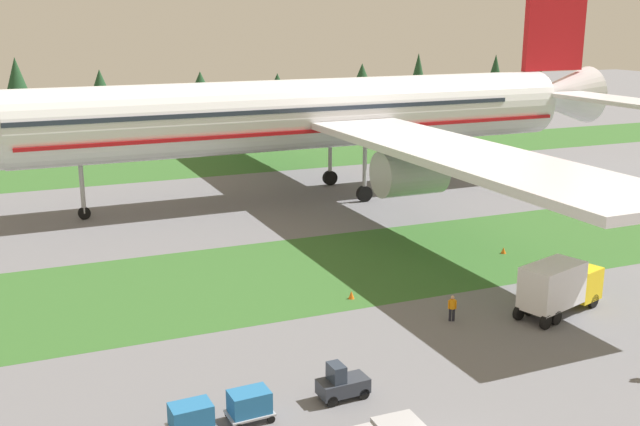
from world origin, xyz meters
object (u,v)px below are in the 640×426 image
at_px(baggage_tug, 342,384).
at_px(cargo_dolly_lead, 249,403).
at_px(airliner, 327,113).
at_px(taxiway_marker_1, 351,295).
at_px(taxiway_marker_3, 532,274).
at_px(catering_truck, 560,285).
at_px(ground_crew_loader, 452,307).
at_px(taxiway_marker_2, 504,250).
at_px(cargo_dolly_second, 191,417).

bearing_deg(baggage_tug, cargo_dolly_lead, -90.00).
height_order(airliner, taxiway_marker_1, airliner).
distance_m(taxiway_marker_1, taxiway_marker_3, 14.44).
bearing_deg(airliner, catering_truck, -179.77).
relative_size(ground_crew_loader, taxiway_marker_2, 3.32).
bearing_deg(airliner, cargo_dolly_lead, 151.46).
distance_m(baggage_tug, taxiway_marker_1, 14.13).
height_order(taxiway_marker_1, taxiway_marker_3, taxiway_marker_1).
height_order(ground_crew_loader, taxiway_marker_2, ground_crew_loader).
height_order(baggage_tug, taxiway_marker_2, baggage_tug).
distance_m(catering_truck, taxiway_marker_2, 13.03).
height_order(cargo_dolly_lead, taxiway_marker_1, cargo_dolly_lead).
relative_size(ground_crew_loader, taxiway_marker_1, 3.16).
relative_size(catering_truck, taxiway_marker_2, 13.97).
relative_size(cargo_dolly_lead, taxiway_marker_1, 4.12).
distance_m(catering_truck, taxiway_marker_3, 7.08).
distance_m(taxiway_marker_1, taxiway_marker_2, 16.67).
xyz_separation_m(ground_crew_loader, taxiway_marker_2, (11.74, 10.56, -0.68)).
bearing_deg(taxiway_marker_3, taxiway_marker_2, 73.88).
xyz_separation_m(catering_truck, taxiway_marker_3, (2.82, 6.27, -1.68)).
xyz_separation_m(cargo_dolly_lead, cargo_dolly_second, (-2.90, -0.14, 0.00)).
bearing_deg(taxiway_marker_1, cargo_dolly_lead, -131.74).
xyz_separation_m(cargo_dolly_second, taxiway_marker_3, (28.70, 11.60, -0.65)).
xyz_separation_m(airliner, taxiway_marker_2, (5.25, -25.19, -8.83)).
relative_size(airliner, taxiway_marker_3, 164.49).
bearing_deg(cargo_dolly_lead, taxiway_marker_2, 119.37).
bearing_deg(ground_crew_loader, cargo_dolly_second, 45.11).
height_order(ground_crew_loader, taxiway_marker_1, ground_crew_loader).
distance_m(cargo_dolly_second, taxiway_marker_2, 35.05).
xyz_separation_m(ground_crew_loader, taxiway_marker_3, (10.05, 4.72, -0.68)).
bearing_deg(taxiway_marker_1, taxiway_marker_2, 15.58).
relative_size(baggage_tug, cargo_dolly_second, 1.17).
height_order(catering_truck, taxiway_marker_1, catering_truck).
xyz_separation_m(baggage_tug, ground_crew_loader, (10.74, 6.50, 0.13)).
distance_m(catering_truck, taxiway_marker_1, 13.94).
relative_size(airliner, cargo_dolly_second, 39.00).
xyz_separation_m(baggage_tug, taxiway_marker_3, (20.79, 11.21, -0.55)).
height_order(airliner, catering_truck, airliner).
relative_size(airliner, cargo_dolly_lead, 39.00).
bearing_deg(ground_crew_loader, taxiway_marker_3, -130.00).
height_order(cargo_dolly_lead, taxiway_marker_2, cargo_dolly_lead).
xyz_separation_m(taxiway_marker_1, taxiway_marker_3, (14.37, -1.36, -0.01)).
height_order(catering_truck, ground_crew_loader, catering_truck).
bearing_deg(taxiway_marker_2, cargo_dolly_second, -150.15).
height_order(cargo_dolly_lead, catering_truck, catering_truck).
xyz_separation_m(baggage_tug, taxiway_marker_2, (22.48, 17.05, -0.55)).
height_order(baggage_tug, catering_truck, catering_truck).
distance_m(ground_crew_loader, taxiway_marker_2, 15.80).
bearing_deg(baggage_tug, taxiway_marker_2, 124.38).
xyz_separation_m(cargo_dolly_second, catering_truck, (25.88, 5.33, 1.03)).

